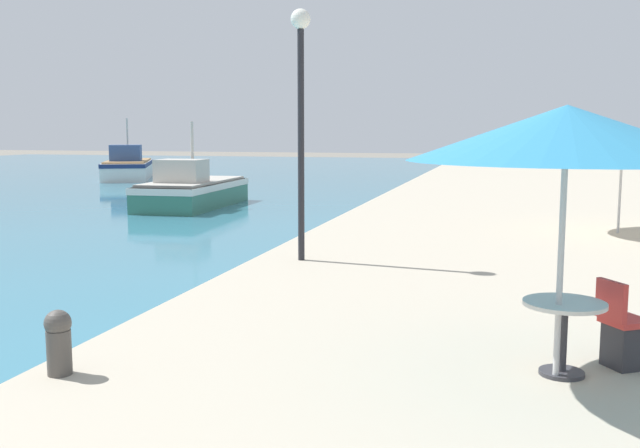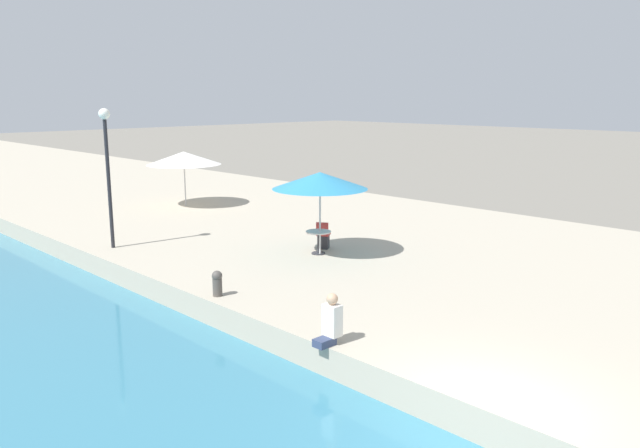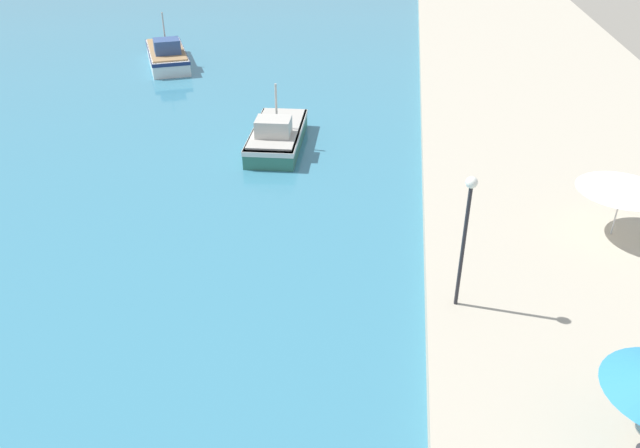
{
  "view_description": "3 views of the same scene",
  "coord_description": "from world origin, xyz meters",
  "px_view_note": "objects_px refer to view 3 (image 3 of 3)",
  "views": [
    {
      "loc": [
        4.63,
        1.89,
        3.08
      ],
      "look_at": [
        1.5,
        13.65,
        1.49
      ],
      "focal_mm": 40.0,
      "sensor_mm": 36.0,
      "label": 1
    },
    {
      "loc": [
        -8.31,
        -4.68,
        5.61
      ],
      "look_at": [
        5.13,
        8.94,
        1.69
      ],
      "focal_mm": 35.0,
      "sensor_mm": 36.0,
      "label": 2
    },
    {
      "loc": [
        -1.3,
        -2.28,
        13.04
      ],
      "look_at": [
        -4.0,
        18.0,
        1.29
      ],
      "focal_mm": 35.0,
      "sensor_mm": 36.0,
      "label": 3
    }
  ],
  "objects_px": {
    "fishing_boat_mid": "(167,55)",
    "lamppost": "(467,221)",
    "fishing_boat_near": "(277,135)",
    "cafe_umbrella_white": "(625,183)"
  },
  "relations": [
    {
      "from": "fishing_boat_mid",
      "to": "lamppost",
      "type": "relative_size",
      "value": 1.76
    },
    {
      "from": "fishing_boat_mid",
      "to": "lamppost",
      "type": "distance_m",
      "value": 34.52
    },
    {
      "from": "cafe_umbrella_white",
      "to": "fishing_boat_mid",
      "type": "bearing_deg",
      "value": 138.72
    },
    {
      "from": "fishing_boat_near",
      "to": "lamppost",
      "type": "distance_m",
      "value": 16.38
    },
    {
      "from": "cafe_umbrella_white",
      "to": "lamppost",
      "type": "height_order",
      "value": "lamppost"
    },
    {
      "from": "cafe_umbrella_white",
      "to": "lamppost",
      "type": "bearing_deg",
      "value": -139.47
    },
    {
      "from": "cafe_umbrella_white",
      "to": "lamppost",
      "type": "distance_m",
      "value": 8.25
    },
    {
      "from": "fishing_boat_near",
      "to": "lamppost",
      "type": "height_order",
      "value": "lamppost"
    },
    {
      "from": "fishing_boat_near",
      "to": "cafe_umbrella_white",
      "type": "height_order",
      "value": "fishing_boat_near"
    },
    {
      "from": "fishing_boat_near",
      "to": "lamppost",
      "type": "relative_size",
      "value": 1.43
    }
  ]
}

